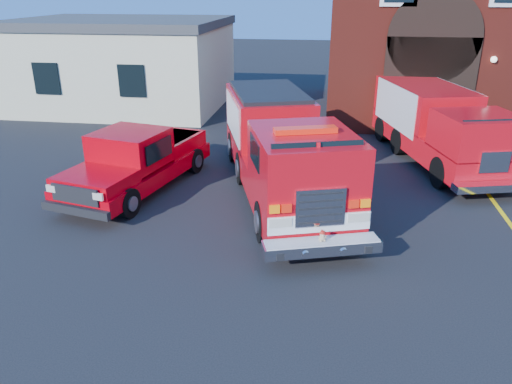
# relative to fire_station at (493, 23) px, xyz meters

# --- Properties ---
(ground) EXTENTS (100.00, 100.00, 0.00)m
(ground) POSITION_rel_fire_station_xyz_m (-8.99, -13.98, -4.25)
(ground) COLOR black
(ground) RESTS_ON ground
(parking_stripe_near) EXTENTS (0.12, 3.00, 0.01)m
(parking_stripe_near) POSITION_rel_fire_station_xyz_m (-2.49, -12.98, -4.25)
(parking_stripe_near) COLOR yellow
(parking_stripe_near) RESTS_ON ground
(parking_stripe_mid) EXTENTS (0.12, 3.00, 0.01)m
(parking_stripe_mid) POSITION_rel_fire_station_xyz_m (-2.49, -9.98, -4.25)
(parking_stripe_mid) COLOR yellow
(parking_stripe_mid) RESTS_ON ground
(parking_stripe_far) EXTENTS (0.12, 3.00, 0.01)m
(parking_stripe_far) POSITION_rel_fire_station_xyz_m (-2.49, -6.98, -4.25)
(parking_stripe_far) COLOR yellow
(parking_stripe_far) RESTS_ON ground
(fire_station) EXTENTS (15.20, 10.20, 8.45)m
(fire_station) POSITION_rel_fire_station_xyz_m (0.00, 0.00, 0.00)
(fire_station) COLOR maroon
(fire_station) RESTS_ON ground
(side_building) EXTENTS (10.20, 8.20, 4.35)m
(side_building) POSITION_rel_fire_station_xyz_m (-17.99, -0.99, -2.05)
(side_building) COLOR beige
(side_building) RESTS_ON ground
(fire_engine) EXTENTS (5.03, 9.24, 2.75)m
(fire_engine) POSITION_rel_fire_station_xyz_m (-8.72, -11.98, -2.83)
(fire_engine) COLOR black
(fire_engine) RESTS_ON ground
(pickup_truck) EXTENTS (3.32, 6.11, 1.90)m
(pickup_truck) POSITION_rel_fire_station_xyz_m (-13.07, -12.29, -3.36)
(pickup_truck) COLOR black
(pickup_truck) RESTS_ON ground
(secondary_truck) EXTENTS (4.21, 7.95, 2.47)m
(secondary_truck) POSITION_rel_fire_station_xyz_m (-3.57, -8.10, -2.91)
(secondary_truck) COLOR black
(secondary_truck) RESTS_ON ground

